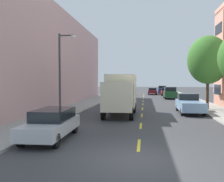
{
  "coord_description": "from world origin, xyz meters",
  "views": [
    {
      "loc": [
        0.27,
        -9.51,
        2.97
      ],
      "look_at": [
        -3.41,
        18.33,
        1.8
      ],
      "focal_mm": 40.31,
      "sensor_mm": 36.0,
      "label": 1
    }
  ],
  "objects_px": {
    "street_tree_second": "(208,60)",
    "parked_suv_forest": "(170,93)",
    "street_lamp": "(62,69)",
    "moving_burgundy_sedan": "(152,91)",
    "parked_pickup_navy": "(162,90)",
    "parked_hatchback_red": "(166,92)",
    "parked_wagon_silver": "(52,123)",
    "parked_pickup_sky": "(189,104)",
    "delivery_box_truck": "(121,92)",
    "parked_sedan_teal": "(115,95)"
  },
  "relations": [
    {
      "from": "delivery_box_truck",
      "to": "parked_sedan_teal",
      "type": "bearing_deg",
      "value": 98.69
    },
    {
      "from": "parked_pickup_navy",
      "to": "parked_pickup_sky",
      "type": "bearing_deg",
      "value": -90.03
    },
    {
      "from": "parked_suv_forest",
      "to": "street_tree_second",
      "type": "bearing_deg",
      "value": -82.73
    },
    {
      "from": "street_tree_second",
      "to": "moving_burgundy_sedan",
      "type": "height_order",
      "value": "street_tree_second"
    },
    {
      "from": "delivery_box_truck",
      "to": "parked_hatchback_red",
      "type": "xyz_separation_m",
      "value": [
        6.13,
        29.04,
        -1.2
      ]
    },
    {
      "from": "parked_hatchback_red",
      "to": "parked_pickup_navy",
      "type": "relative_size",
      "value": 0.76
    },
    {
      "from": "parked_sedan_teal",
      "to": "parked_suv_forest",
      "type": "bearing_deg",
      "value": 17.19
    },
    {
      "from": "street_tree_second",
      "to": "delivery_box_truck",
      "type": "relative_size",
      "value": 1.0
    },
    {
      "from": "parked_sedan_teal",
      "to": "parked_hatchback_red",
      "type": "bearing_deg",
      "value": 52.24
    },
    {
      "from": "delivery_box_truck",
      "to": "street_tree_second",
      "type": "bearing_deg",
      "value": 27.27
    },
    {
      "from": "street_lamp",
      "to": "parked_wagon_silver",
      "type": "bearing_deg",
      "value": -75.96
    },
    {
      "from": "parked_wagon_silver",
      "to": "parked_sedan_teal",
      "type": "bearing_deg",
      "value": 90.13
    },
    {
      "from": "parked_pickup_sky",
      "to": "parked_wagon_silver",
      "type": "bearing_deg",
      "value": -127.31
    },
    {
      "from": "parked_hatchback_red",
      "to": "parked_pickup_navy",
      "type": "height_order",
      "value": "parked_pickup_navy"
    },
    {
      "from": "parked_wagon_silver",
      "to": "parked_pickup_navy",
      "type": "height_order",
      "value": "parked_pickup_navy"
    },
    {
      "from": "street_lamp",
      "to": "parked_suv_forest",
      "type": "height_order",
      "value": "street_lamp"
    },
    {
      "from": "parked_hatchback_red",
      "to": "parked_pickup_sky",
      "type": "height_order",
      "value": "parked_pickup_sky"
    },
    {
      "from": "parked_suv_forest",
      "to": "parked_pickup_navy",
      "type": "bearing_deg",
      "value": 90.07
    },
    {
      "from": "parked_hatchback_red",
      "to": "parked_pickup_navy",
      "type": "bearing_deg",
      "value": 90.07
    },
    {
      "from": "parked_hatchback_red",
      "to": "parked_sedan_teal",
      "type": "height_order",
      "value": "parked_hatchback_red"
    },
    {
      "from": "street_lamp",
      "to": "parked_pickup_navy",
      "type": "distance_m",
      "value": 43.37
    },
    {
      "from": "parked_hatchback_red",
      "to": "parked_sedan_teal",
      "type": "distance_m",
      "value": 14.41
    },
    {
      "from": "parked_wagon_silver",
      "to": "parked_pickup_sky",
      "type": "height_order",
      "value": "parked_pickup_sky"
    },
    {
      "from": "parked_pickup_navy",
      "to": "parked_suv_forest",
      "type": "distance_m",
      "value": 18.22
    },
    {
      "from": "parked_sedan_teal",
      "to": "delivery_box_truck",
      "type": "bearing_deg",
      "value": -81.31
    },
    {
      "from": "parked_pickup_navy",
      "to": "parked_suv_forest",
      "type": "relative_size",
      "value": 1.1
    },
    {
      "from": "street_tree_second",
      "to": "parked_pickup_sky",
      "type": "bearing_deg",
      "value": -133.54
    },
    {
      "from": "street_tree_second",
      "to": "parked_wagon_silver",
      "type": "distance_m",
      "value": 17.94
    },
    {
      "from": "parked_wagon_silver",
      "to": "parked_hatchback_red",
      "type": "distance_m",
      "value": 39.47
    },
    {
      "from": "street_tree_second",
      "to": "parked_wagon_silver",
      "type": "relative_size",
      "value": 1.53
    },
    {
      "from": "street_lamp",
      "to": "delivery_box_truck",
      "type": "xyz_separation_m",
      "value": [
        4.14,
        3.42,
        -1.89
      ]
    },
    {
      "from": "parked_wagon_silver",
      "to": "parked_sedan_teal",
      "type": "xyz_separation_m",
      "value": [
        -0.06,
        27.09,
        -0.05
      ]
    },
    {
      "from": "street_tree_second",
      "to": "delivery_box_truck",
      "type": "bearing_deg",
      "value": -152.73
    },
    {
      "from": "street_tree_second",
      "to": "parked_suv_forest",
      "type": "bearing_deg",
      "value": 97.27
    },
    {
      "from": "parked_pickup_sky",
      "to": "parked_pickup_navy",
      "type": "bearing_deg",
      "value": 89.97
    },
    {
      "from": "parked_wagon_silver",
      "to": "parked_pickup_sky",
      "type": "bearing_deg",
      "value": 52.69
    },
    {
      "from": "parked_hatchback_red",
      "to": "parked_sedan_teal",
      "type": "relative_size",
      "value": 0.9
    },
    {
      "from": "parked_sedan_teal",
      "to": "street_tree_second",
      "type": "bearing_deg",
      "value": -50.93
    },
    {
      "from": "parked_wagon_silver",
      "to": "parked_hatchback_red",
      "type": "bearing_deg",
      "value": 77.17
    },
    {
      "from": "street_tree_second",
      "to": "parked_suv_forest",
      "type": "distance_m",
      "value": 16.78
    },
    {
      "from": "street_lamp",
      "to": "delivery_box_truck",
      "type": "height_order",
      "value": "street_lamp"
    },
    {
      "from": "parked_pickup_sky",
      "to": "moving_burgundy_sedan",
      "type": "xyz_separation_m",
      "value": [
        -2.5,
        30.38,
        -0.08
      ]
    },
    {
      "from": "street_lamp",
      "to": "moving_burgundy_sedan",
      "type": "distance_m",
      "value": 36.77
    },
    {
      "from": "moving_burgundy_sedan",
      "to": "delivery_box_truck",
      "type": "bearing_deg",
      "value": -96.34
    },
    {
      "from": "parked_hatchback_red",
      "to": "moving_burgundy_sedan",
      "type": "height_order",
      "value": "parked_hatchback_red"
    },
    {
      "from": "parked_wagon_silver",
      "to": "parked_pickup_sky",
      "type": "xyz_separation_m",
      "value": [
        8.73,
        11.45,
        0.02
      ]
    },
    {
      "from": "moving_burgundy_sedan",
      "to": "parked_pickup_navy",
      "type": "bearing_deg",
      "value": 67.97
    },
    {
      "from": "street_lamp",
      "to": "parked_hatchback_red",
      "type": "height_order",
      "value": "street_lamp"
    },
    {
      "from": "parked_wagon_silver",
      "to": "street_tree_second",
      "type": "bearing_deg",
      "value": 51.6
    },
    {
      "from": "parked_hatchback_red",
      "to": "moving_burgundy_sedan",
      "type": "relative_size",
      "value": 0.9
    }
  ]
}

